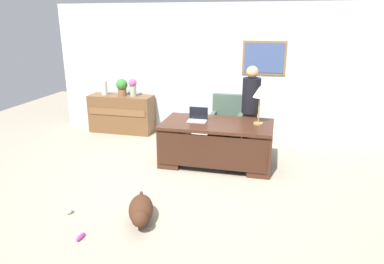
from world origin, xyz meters
The scene contains 14 objects.
ground_plane centered at (0.00, 0.00, 0.00)m, with size 12.00×12.00×0.00m, color #9E937F.
back_wall centered at (0.01, 2.60, 1.35)m, with size 7.00×0.16×2.70m.
desk centered at (0.33, 0.92, 0.40)m, with size 1.84×0.98×0.73m.
credenza centered at (-2.01, 2.25, 0.41)m, with size 1.38×0.50×0.81m.
armchair centered at (0.37, 1.80, 0.46)m, with size 0.60×0.59×1.01m.
person_standing centered at (0.82, 1.60, 0.83)m, with size 0.32×0.32×1.61m.
dog_lying centered at (-0.25, -1.09, 0.16)m, with size 0.47×0.70×0.30m.
laptop centered at (-0.01, 0.99, 0.79)m, with size 0.32×0.22×0.22m.
desk_lamp centered at (1.00, 1.02, 1.23)m, with size 0.22×0.22×0.63m.
vase_with_flowers centered at (-1.71, 2.25, 1.02)m, with size 0.17×0.17×0.37m.
vase_empty centered at (-2.38, 2.25, 0.96)m, with size 0.13×0.13×0.30m, color silver.
potted_plant centered at (-1.97, 2.25, 1.01)m, with size 0.24×0.24×0.36m.
dog_toy_ball centered at (-1.22, -1.14, 0.04)m, with size 0.09×0.09×0.09m, color beige.
dog_toy_bone centered at (-0.79, -1.58, 0.03)m, with size 0.16×0.05×0.05m, color #D8338C.
Camera 1 is at (1.25, -4.60, 2.37)m, focal length 32.77 mm.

